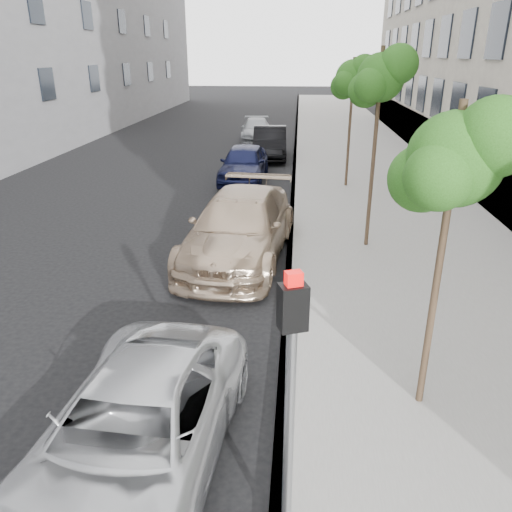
# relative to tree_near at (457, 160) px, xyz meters

# --- Properties ---
(ground) EXTENTS (160.00, 160.00, 0.00)m
(ground) POSITION_rel_tree_near_xyz_m (-3.23, -1.50, -3.69)
(ground) COLOR black
(ground) RESTS_ON ground
(sidewalk) EXTENTS (6.40, 72.00, 0.14)m
(sidewalk) POSITION_rel_tree_near_xyz_m (1.07, 22.50, -3.62)
(sidewalk) COLOR gray
(sidewalk) RESTS_ON ground
(curb) EXTENTS (0.15, 72.00, 0.14)m
(curb) POSITION_rel_tree_near_xyz_m (-2.05, 22.50, -3.62)
(curb) COLOR #9E9B93
(curb) RESTS_ON ground
(tree_near) EXTENTS (1.56, 1.36, 4.32)m
(tree_near) POSITION_rel_tree_near_xyz_m (0.00, 0.00, 0.00)
(tree_near) COLOR #38281C
(tree_near) RESTS_ON sidewalk
(tree_mid) EXTENTS (1.53, 1.33, 4.97)m
(tree_mid) POSITION_rel_tree_near_xyz_m (-0.00, 6.50, 0.65)
(tree_mid) COLOR #38281C
(tree_mid) RESTS_ON sidewalk
(tree_far) EXTENTS (1.64, 1.44, 4.74)m
(tree_far) POSITION_rel_tree_near_xyz_m (0.00, 13.00, 0.38)
(tree_far) COLOR #38281C
(tree_far) RESTS_ON sidewalk
(signal_pole) EXTENTS (0.29, 0.25, 3.06)m
(signal_pole) POSITION_rel_tree_near_xyz_m (-1.93, -2.40, -1.63)
(signal_pole) COLOR #939699
(signal_pole) RESTS_ON sidewalk
(minivan) EXTENTS (2.45, 4.75, 1.28)m
(minivan) POSITION_rel_tree_near_xyz_m (-3.79, -1.55, -3.05)
(minivan) COLOR silver
(minivan) RESTS_ON ground
(suv) EXTENTS (2.86, 5.85, 1.64)m
(suv) POSITION_rel_tree_near_xyz_m (-3.33, 5.64, -2.87)
(suv) COLOR tan
(suv) RESTS_ON ground
(sedan_blue) EXTENTS (1.88, 4.38, 1.47)m
(sedan_blue) POSITION_rel_tree_near_xyz_m (-4.09, 13.87, -2.95)
(sedan_blue) COLOR #101436
(sedan_blue) RESTS_ON ground
(sedan_black) EXTENTS (1.81, 4.67, 1.51)m
(sedan_black) POSITION_rel_tree_near_xyz_m (-3.33, 18.94, -2.93)
(sedan_black) COLOR black
(sedan_black) RESTS_ON ground
(sedan_rear) EXTENTS (2.08, 4.47, 1.26)m
(sedan_rear) POSITION_rel_tree_near_xyz_m (-4.45, 24.31, -3.06)
(sedan_rear) COLOR gray
(sedan_rear) RESTS_ON ground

